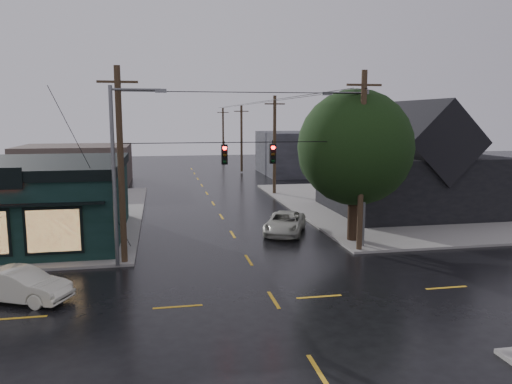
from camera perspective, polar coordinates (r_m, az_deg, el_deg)
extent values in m
plane|color=black|center=(21.49, 2.03, -12.23)|extent=(160.00, 160.00, 0.00)
cube|color=gray|center=(47.17, 20.59, -1.17)|extent=(28.00, 28.00, 0.15)
cube|color=black|center=(41.79, 17.04, 1.03)|extent=(12.00, 11.00, 4.50)
cylinder|color=black|center=(31.02, 11.09, -1.66)|extent=(0.70, 0.70, 4.10)
sphere|color=black|center=(30.59, 11.29, 5.03)|extent=(6.96, 6.96, 6.96)
cylinder|color=black|center=(26.49, -1.06, 5.70)|extent=(13.00, 0.04, 0.04)
cube|color=#41342F|center=(60.55, -19.91, 2.95)|extent=(12.00, 10.00, 4.40)
cube|color=#28292D|center=(67.92, 6.71, 4.47)|extent=(14.00, 12.00, 5.60)
imported|color=beige|center=(23.27, -25.38, -9.60)|extent=(4.49, 3.13, 1.40)
imported|color=#B8B8AA|center=(32.95, 3.33, -3.57)|extent=(4.05, 5.53, 1.40)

